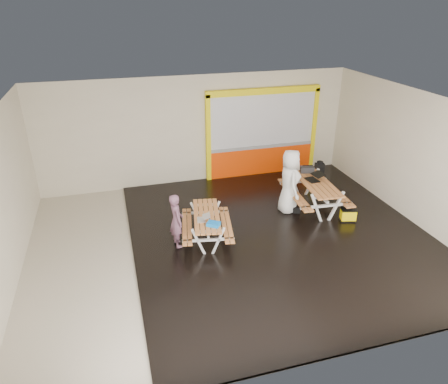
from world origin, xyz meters
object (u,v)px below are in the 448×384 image
object	(u,v)px
person_left	(176,220)
blue_pouch	(213,224)
picnic_table_right	(315,188)
laptop_right	(314,178)
laptop_left	(203,218)
fluke_bag	(348,215)
backpack	(319,169)
picnic_table_left	(207,221)
dark_case	(291,208)
person_right	(290,182)
toolbox	(307,169)

from	to	relation	value
person_left	blue_pouch	world-z (taller)	person_left
picnic_table_right	laptop_right	world-z (taller)	laptop_right
picnic_table_right	laptop_left	bearing A→B (deg)	-163.40
picnic_table_right	fluke_bag	world-z (taller)	picnic_table_right
backpack	laptop_right	bearing A→B (deg)	-126.09
picnic_table_right	backpack	bearing A→B (deg)	56.40
picnic_table_left	laptop_left	world-z (taller)	laptop_left
dark_case	person_left	bearing A→B (deg)	-165.17
blue_pouch	backpack	xyz separation A→B (m)	(4.00, 2.35, 0.03)
person_right	laptop_right	bearing A→B (deg)	-80.18
laptop_left	picnic_table_right	bearing A→B (deg)	16.60
picnic_table_right	laptop_left	xyz separation A→B (m)	(-3.54, -1.06, 0.10)
laptop_left	laptop_right	world-z (taller)	laptop_right
person_left	laptop_left	distance (m)	0.65
backpack	dark_case	bearing A→B (deg)	-143.38
dark_case	toolbox	bearing A→B (deg)	42.45
picnic_table_right	backpack	world-z (taller)	backpack
laptop_right	dark_case	world-z (taller)	laptop_right
toolbox	fluke_bag	xyz separation A→B (m)	(0.48, -1.66, -0.74)
blue_pouch	backpack	size ratio (longest dim) A/B	0.60
picnic_table_left	toolbox	bearing A→B (deg)	23.38
dark_case	laptop_right	bearing A→B (deg)	10.79
blue_pouch	backpack	bearing A→B (deg)	30.37
person_right	toolbox	world-z (taller)	person_right
picnic_table_right	backpack	distance (m)	1.16
picnic_table_right	dark_case	distance (m)	0.88
laptop_right	toolbox	distance (m)	0.57
toolbox	blue_pouch	bearing A→B (deg)	-149.13
picnic_table_left	person_right	distance (m)	2.80
backpack	person_right	bearing A→B (deg)	-147.69
person_left	picnic_table_right	bearing A→B (deg)	-83.71
person_left	fluke_bag	world-z (taller)	person_left
picnic_table_right	toolbox	distance (m)	0.73
blue_pouch	dark_case	world-z (taller)	blue_pouch
picnic_table_left	laptop_left	xyz separation A→B (m)	(-0.14, -0.22, 0.21)
person_left	fluke_bag	distance (m)	4.75
person_left	backpack	distance (m)	5.18
person_right	backpack	distance (m)	1.67
laptop_left	picnic_table_left	bearing A→B (deg)	57.67
picnic_table_right	laptop_right	xyz separation A→B (m)	(0.01, 0.10, 0.27)
picnic_table_left	fluke_bag	xyz separation A→B (m)	(3.94, -0.17, -0.33)
blue_pouch	backpack	distance (m)	4.64
backpack	dark_case	distance (m)	1.80
laptop_right	backpack	bearing A→B (deg)	53.91
blue_pouch	person_left	bearing A→B (deg)	152.14
blue_pouch	picnic_table_left	bearing A→B (deg)	93.56
laptop_left	toolbox	distance (m)	3.99
person_left	person_right	world-z (taller)	person_right
fluke_bag	laptop_right	bearing A→B (deg)	115.88
backpack	person_left	bearing A→B (deg)	-158.29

